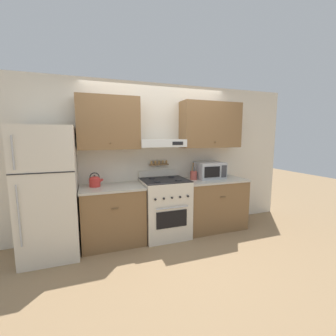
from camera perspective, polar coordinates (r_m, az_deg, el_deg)
name	(u,v)px	position (r m, az deg, el deg)	size (l,w,h in m)	color
ground_plane	(171,243)	(3.71, 0.81, -18.50)	(16.00, 16.00, 0.00)	#937551
wall_back	(161,147)	(3.92, -1.77, 5.31)	(5.20, 0.46, 2.55)	beige
counter_left	(113,215)	(3.66, -13.83, -11.45)	(0.95, 0.66, 0.90)	brown
counter_right	(213,203)	(4.21, 11.30, -8.78)	(1.13, 0.66, 0.90)	brown
stove_range	(165,207)	(3.80, -0.84, -9.98)	(0.73, 0.70, 1.07)	beige
refrigerator	(49,192)	(3.49, -27.99, -5.47)	(0.72, 0.77, 1.80)	beige
tea_kettle	(95,181)	(3.58, -18.08, -3.17)	(0.21, 0.16, 0.22)	red
microwave	(209,170)	(4.15, 10.49, -0.56)	(0.50, 0.40, 0.29)	#ADAFB5
utensil_crock	(194,175)	(3.99, 6.51, -1.77)	(0.12, 0.12, 0.31)	#B24C42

